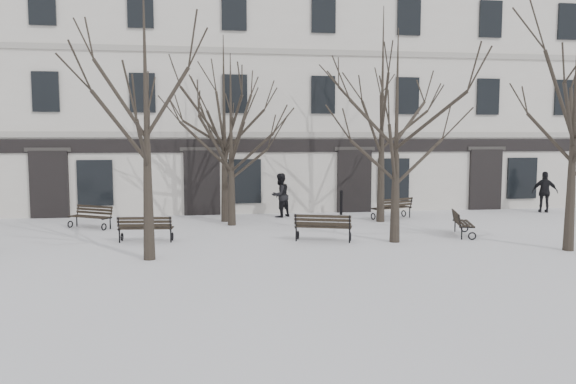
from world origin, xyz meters
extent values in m
plane|color=silver|center=(0.00, 0.00, 0.00)|extent=(100.00, 100.00, 0.00)
cube|color=beige|center=(0.00, 13.00, 5.50)|extent=(40.00, 10.00, 11.00)
cube|color=#9C988F|center=(0.00, 7.97, 3.60)|extent=(40.00, 0.12, 0.25)
cube|color=#9C988F|center=(0.00, 7.97, 7.30)|extent=(40.00, 0.12, 0.25)
cube|color=black|center=(0.00, 7.96, 3.10)|extent=(40.00, 0.10, 0.60)
cube|color=black|center=(-10.00, 7.94, 1.45)|extent=(1.60, 0.22, 2.90)
cube|color=#2D2B28|center=(-10.00, 7.90, 2.95)|extent=(1.90, 0.08, 0.18)
cube|color=black|center=(-8.10, 7.95, 1.50)|extent=(1.50, 0.14, 2.00)
cube|color=black|center=(-3.50, 7.94, 1.45)|extent=(1.60, 0.22, 2.90)
cube|color=#2D2B28|center=(-3.50, 7.90, 2.95)|extent=(1.90, 0.08, 0.18)
cube|color=black|center=(-1.60, 7.95, 1.50)|extent=(1.50, 0.14, 2.00)
cube|color=black|center=(3.50, 7.94, 1.45)|extent=(1.60, 0.22, 2.90)
cube|color=#2D2B28|center=(3.50, 7.90, 2.95)|extent=(1.90, 0.08, 0.18)
cube|color=black|center=(5.40, 7.95, 1.50)|extent=(1.50, 0.14, 2.00)
cube|color=black|center=(10.00, 7.94, 1.45)|extent=(1.60, 0.22, 2.90)
cube|color=#2D2B28|center=(10.00, 7.90, 2.95)|extent=(1.90, 0.08, 0.18)
cube|color=black|center=(11.90, 7.95, 1.50)|extent=(1.50, 0.14, 2.00)
cube|color=black|center=(-10.00, 7.95, 5.40)|extent=(1.10, 0.14, 1.70)
cube|color=black|center=(-10.00, 7.95, 9.00)|extent=(1.10, 0.14, 1.70)
cube|color=black|center=(-6.00, 7.95, 5.40)|extent=(1.10, 0.14, 1.70)
cube|color=black|center=(-6.00, 7.95, 9.00)|extent=(1.10, 0.14, 1.70)
cube|color=black|center=(-2.00, 7.95, 5.40)|extent=(1.10, 0.14, 1.70)
cube|color=black|center=(-2.00, 7.95, 9.00)|extent=(1.10, 0.14, 1.70)
cube|color=black|center=(2.00, 7.95, 5.40)|extent=(1.10, 0.14, 1.70)
cube|color=black|center=(2.00, 7.95, 9.00)|extent=(1.10, 0.14, 1.70)
cube|color=black|center=(6.00, 7.95, 5.40)|extent=(1.10, 0.14, 1.70)
cube|color=black|center=(6.00, 7.95, 9.00)|extent=(1.10, 0.14, 1.70)
cube|color=black|center=(10.00, 7.95, 5.40)|extent=(1.10, 0.14, 1.70)
cube|color=black|center=(10.00, 7.95, 9.00)|extent=(1.10, 0.14, 1.70)
cube|color=black|center=(14.00, 7.95, 5.40)|extent=(1.10, 0.14, 1.70)
cube|color=black|center=(14.00, 7.95, 9.00)|extent=(1.10, 0.14, 1.70)
cone|color=black|center=(-4.93, -1.25, 1.64)|extent=(0.34, 0.34, 3.28)
cone|color=black|center=(2.86, 0.34, 1.46)|extent=(0.34, 0.34, 2.92)
cone|color=black|center=(7.68, -1.78, 1.59)|extent=(0.34, 0.34, 3.18)
cone|color=black|center=(-2.56, 5.78, 1.59)|extent=(0.34, 0.34, 3.18)
cone|color=black|center=(-2.33, 4.75, 1.41)|extent=(0.34, 0.34, 2.82)
cone|color=black|center=(3.80, 4.82, 1.83)|extent=(0.34, 0.34, 3.65)
torus|color=black|center=(-4.46, 1.69, 0.14)|extent=(0.07, 0.29, 0.29)
cylinder|color=black|center=(-4.49, 1.34, 0.22)|extent=(0.05, 0.05, 0.44)
cube|color=black|center=(-4.48, 1.51, 0.44)|extent=(0.10, 0.54, 0.05)
torus|color=black|center=(-6.13, 1.84, 0.14)|extent=(0.07, 0.29, 0.29)
cylinder|color=black|center=(-6.16, 1.48, 0.22)|extent=(0.05, 0.05, 0.44)
cube|color=black|center=(-6.15, 1.66, 0.44)|extent=(0.10, 0.54, 0.05)
cube|color=black|center=(-5.29, 1.80, 0.46)|extent=(1.77, 0.24, 0.03)
cube|color=black|center=(-5.31, 1.66, 0.46)|extent=(1.77, 0.24, 0.03)
cube|color=black|center=(-5.32, 1.53, 0.46)|extent=(1.77, 0.24, 0.03)
cube|color=black|center=(-5.33, 1.39, 0.46)|extent=(1.77, 0.24, 0.03)
cube|color=black|center=(-5.33, 1.35, 0.59)|extent=(1.77, 0.19, 0.09)
cube|color=black|center=(-5.33, 1.33, 0.71)|extent=(1.77, 0.19, 0.09)
cube|color=black|center=(-5.34, 1.31, 0.83)|extent=(1.77, 0.19, 0.09)
cylinder|color=black|center=(-4.50, 1.26, 0.64)|extent=(0.05, 0.14, 0.49)
cylinder|color=black|center=(-6.17, 1.40, 0.64)|extent=(0.05, 0.14, 0.49)
torus|color=black|center=(1.45, 0.74, 0.15)|extent=(0.15, 0.30, 0.30)
cylinder|color=black|center=(1.33, 0.38, 0.24)|extent=(0.05, 0.05, 0.47)
cube|color=black|center=(1.39, 0.56, 0.47)|extent=(0.23, 0.56, 0.05)
torus|color=black|center=(-0.24, 1.30, 0.15)|extent=(0.15, 0.30, 0.30)
cylinder|color=black|center=(-0.36, 0.94, 0.24)|extent=(0.05, 0.05, 0.47)
cube|color=black|center=(-0.30, 1.12, 0.47)|extent=(0.23, 0.56, 0.05)
cube|color=black|center=(0.62, 1.06, 0.49)|extent=(1.82, 0.68, 0.04)
cube|color=black|center=(0.57, 0.92, 0.49)|extent=(1.82, 0.68, 0.04)
cube|color=black|center=(0.53, 0.78, 0.49)|extent=(1.82, 0.68, 0.04)
cube|color=black|center=(0.48, 0.64, 0.49)|extent=(1.82, 0.68, 0.04)
cube|color=black|center=(0.47, 0.60, 0.63)|extent=(1.80, 0.63, 0.09)
cube|color=black|center=(0.46, 0.58, 0.75)|extent=(1.80, 0.63, 0.09)
cube|color=black|center=(0.45, 0.56, 0.88)|extent=(1.80, 0.63, 0.09)
cylinder|color=black|center=(1.31, 0.30, 0.68)|extent=(0.09, 0.16, 0.52)
cylinder|color=black|center=(-0.38, 0.86, 0.68)|extent=(0.09, 0.16, 0.52)
torus|color=black|center=(-8.52, 5.01, 0.14)|extent=(0.19, 0.26, 0.28)
cylinder|color=black|center=(-8.34, 5.31, 0.22)|extent=(0.05, 0.05, 0.43)
cube|color=black|center=(-8.43, 5.16, 0.43)|extent=(0.32, 0.48, 0.05)
torus|color=black|center=(-7.12, 4.16, 0.14)|extent=(0.19, 0.26, 0.28)
cylinder|color=black|center=(-6.94, 4.46, 0.22)|extent=(0.05, 0.05, 0.43)
cube|color=black|center=(-7.03, 4.31, 0.43)|extent=(0.32, 0.48, 0.05)
cube|color=black|center=(-7.84, 4.55, 0.45)|extent=(1.53, 0.98, 0.03)
cube|color=black|center=(-7.77, 4.67, 0.45)|extent=(1.53, 0.98, 0.03)
cube|color=black|center=(-7.70, 4.79, 0.45)|extent=(1.53, 0.98, 0.03)
cube|color=black|center=(-7.63, 4.90, 0.45)|extent=(1.53, 0.98, 0.03)
cube|color=black|center=(-7.61, 4.93, 0.58)|extent=(1.50, 0.93, 0.09)
cube|color=black|center=(-7.60, 4.95, 0.69)|extent=(1.50, 0.93, 0.09)
cube|color=black|center=(-7.59, 4.97, 0.81)|extent=(1.50, 0.93, 0.09)
cylinder|color=black|center=(-8.30, 5.38, 0.63)|extent=(0.10, 0.14, 0.48)
cylinder|color=black|center=(-6.90, 4.52, 0.63)|extent=(0.10, 0.14, 0.48)
torus|color=black|center=(5.26, 6.08, 0.14)|extent=(0.16, 0.29, 0.30)
cylinder|color=black|center=(5.40, 5.74, 0.23)|extent=(0.05, 0.05, 0.46)
cube|color=black|center=(5.33, 5.91, 0.46)|extent=(0.27, 0.54, 0.05)
torus|color=black|center=(3.66, 5.40, 0.14)|extent=(0.16, 0.29, 0.30)
cylinder|color=black|center=(3.81, 5.07, 0.23)|extent=(0.05, 0.05, 0.46)
cube|color=black|center=(3.73, 5.23, 0.46)|extent=(0.27, 0.54, 0.05)
cube|color=black|center=(4.44, 5.78, 0.48)|extent=(1.72, 0.80, 0.04)
cube|color=black|center=(4.50, 5.65, 0.48)|extent=(1.72, 0.80, 0.04)
cube|color=black|center=(4.55, 5.52, 0.48)|extent=(1.72, 0.80, 0.04)
cube|color=black|center=(4.61, 5.38, 0.48)|extent=(1.72, 0.80, 0.04)
cube|color=black|center=(4.63, 5.35, 0.61)|extent=(1.70, 0.75, 0.09)
cube|color=black|center=(4.63, 5.33, 0.73)|extent=(1.70, 0.75, 0.09)
cube|color=black|center=(4.64, 5.31, 0.85)|extent=(1.70, 0.75, 0.09)
cylinder|color=black|center=(5.43, 5.67, 0.66)|extent=(0.09, 0.15, 0.51)
cylinder|color=black|center=(3.84, 4.99, 0.66)|extent=(0.09, 0.15, 0.51)
torus|color=black|center=(5.59, 0.32, 0.13)|extent=(0.28, 0.13, 0.28)
cylinder|color=black|center=(5.26, 0.42, 0.22)|extent=(0.05, 0.05, 0.43)
cube|color=black|center=(5.42, 0.37, 0.43)|extent=(0.52, 0.20, 0.05)
torus|color=black|center=(6.06, 1.87, 0.13)|extent=(0.28, 0.13, 0.28)
cylinder|color=black|center=(5.73, 1.97, 0.22)|extent=(0.05, 0.05, 0.43)
cube|color=black|center=(5.90, 1.92, 0.43)|extent=(0.52, 0.20, 0.05)
cube|color=black|center=(5.86, 1.09, 0.45)|extent=(0.59, 1.67, 0.03)
cube|color=black|center=(5.73, 1.12, 0.45)|extent=(0.59, 1.67, 0.03)
cube|color=black|center=(5.61, 1.16, 0.45)|extent=(0.59, 1.67, 0.03)
cube|color=black|center=(5.48, 1.20, 0.45)|extent=(0.59, 1.67, 0.03)
cube|color=black|center=(5.44, 1.21, 0.57)|extent=(0.54, 1.66, 0.09)
cube|color=black|center=(5.42, 1.22, 0.69)|extent=(0.54, 1.66, 0.09)
cube|color=black|center=(5.40, 1.23, 0.80)|extent=(0.54, 1.66, 0.09)
cylinder|color=black|center=(5.18, 0.44, 0.62)|extent=(0.14, 0.08, 0.48)
cylinder|color=black|center=(5.66, 2.00, 0.62)|extent=(0.14, 0.08, 0.48)
cylinder|color=black|center=(-2.51, 7.16, 0.47)|extent=(0.11, 0.11, 0.93)
sphere|color=black|center=(-2.51, 7.16, 0.95)|extent=(0.13, 0.13, 0.13)
cylinder|color=black|center=(2.68, 7.08, 0.52)|extent=(0.12, 0.12, 1.03)
sphere|color=black|center=(2.68, 7.08, 1.05)|extent=(0.14, 0.14, 0.14)
imported|color=black|center=(-0.13, 6.75, 0.00)|extent=(1.18, 1.15, 1.92)
imported|color=black|center=(12.22, 6.52, 0.00)|extent=(1.21, 0.87, 1.91)
camera|label=1|loc=(-3.30, -17.34, 3.44)|focal=35.00mm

